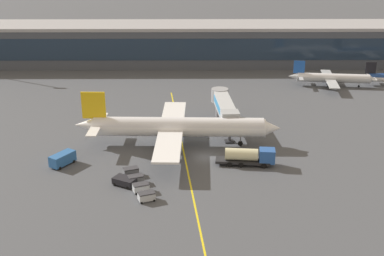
{
  "coord_description": "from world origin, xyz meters",
  "views": [
    {
      "loc": [
        -3.27,
        -87.36,
        39.94
      ],
      "look_at": [
        -2.66,
        3.94,
        4.5
      ],
      "focal_mm": 47.0,
      "sensor_mm": 36.0,
      "label": 1
    }
  ],
  "objects": [
    {
      "name": "ground_plane",
      "position": [
        0.0,
        0.0,
        0.0
      ],
      "size": [
        700.0,
        700.0,
        0.0
      ],
      "primitive_type": "plane",
      "color": "#47494F"
    },
    {
      "name": "commuter_jet_far",
      "position": [
        36.74,
        47.47,
        2.44
      ],
      "size": [
        24.4,
        19.32,
        7.06
      ],
      "color": "#B2B7BC",
      "rests_on": "ground_plane"
    },
    {
      "name": "apron_lead_in_line",
      "position": [
        -4.25,
        2.0,
        0.0
      ],
      "size": [
        7.78,
        79.68,
        0.01
      ],
      "primitive_type": "cube",
      "rotation": [
        0.0,
        0.0,
        0.09
      ],
      "color": "yellow",
      "rests_on": "ground_plane"
    },
    {
      "name": "jet_bridge",
      "position": [
        4.42,
        15.93,
        4.98
      ],
      "size": [
        5.0,
        19.26,
        6.7
      ],
      "color": "#B2B7BC",
      "rests_on": "ground_plane"
    },
    {
      "name": "baggage_cart_1",
      "position": [
        -11.22,
        -13.59,
        0.78
      ],
      "size": [
        3.02,
        2.39,
        1.48
      ],
      "color": "#B2B7BC",
      "rests_on": "ground_plane"
    },
    {
      "name": "terminal_building",
      "position": [
        0.9,
        74.51,
        6.49
      ],
      "size": [
        200.71,
        18.53,
        12.94
      ],
      "color": "#424751",
      "rests_on": "ground_plane"
    },
    {
      "name": "baggage_cart_3",
      "position": [
        -13.51,
        -7.62,
        0.78
      ],
      "size": [
        3.02,
        2.39,
        1.48
      ],
      "color": "#595B60",
      "rests_on": "ground_plane"
    },
    {
      "name": "crew_van",
      "position": [
        -26.58,
        -3.32,
        1.31
      ],
      "size": [
        4.46,
        5.34,
        2.3
      ],
      "color": "#285B9E",
      "rests_on": "ground_plane"
    },
    {
      "name": "main_airliner",
      "position": [
        -5.61,
        5.95,
        3.99
      ],
      "size": [
        41.23,
        32.69,
        11.1
      ],
      "color": "white",
      "rests_on": "ground_plane"
    },
    {
      "name": "baggage_cart_0",
      "position": [
        -10.07,
        -16.58,
        0.78
      ],
      "size": [
        3.02,
        2.39,
        1.48
      ],
      "color": "#B2B7BC",
      "rests_on": "ground_plane"
    },
    {
      "name": "baggage_cart_2",
      "position": [
        -12.37,
        -10.6,
        0.78
      ],
      "size": [
        3.02,
        2.39,
        1.48
      ],
      "color": "#595B60",
      "rests_on": "ground_plane"
    },
    {
      "name": "fuel_tanker",
      "position": [
        7.83,
        -3.41,
        1.75
      ],
      "size": [
        10.99,
        3.55,
        3.25
      ],
      "color": "#232326",
      "rests_on": "ground_plane"
    },
    {
      "name": "pushback_tug",
      "position": [
        -14.23,
        -11.23,
        0.85
      ],
      "size": [
        4.44,
        3.82,
        1.4
      ],
      "color": "black",
      "rests_on": "ground_plane"
    }
  ]
}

